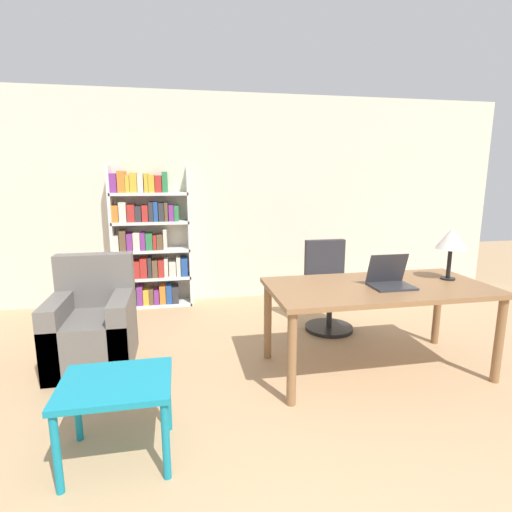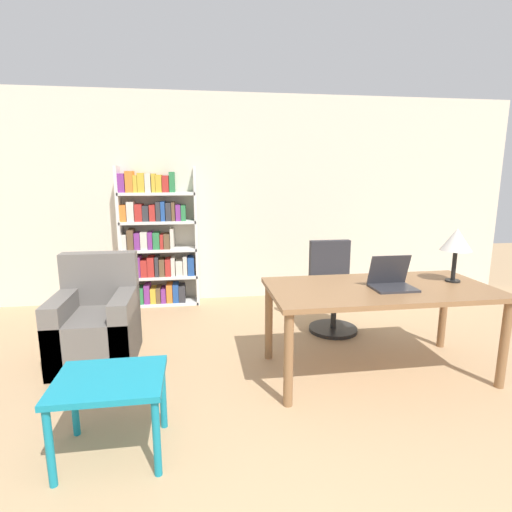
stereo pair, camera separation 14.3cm
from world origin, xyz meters
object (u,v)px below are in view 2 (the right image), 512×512
at_px(laptop, 392,281).
at_px(armchair, 97,326).
at_px(table_lamp, 457,241).
at_px(office_chair, 332,291).
at_px(side_table_blue, 110,390).
at_px(desk, 380,297).
at_px(bookshelf, 155,242).

bearing_deg(laptop, armchair, 165.26).
bearing_deg(table_lamp, office_chair, 128.51).
bearing_deg(side_table_blue, office_chair, 41.58).
distance_m(desk, office_chair, 1.03).
relative_size(desk, table_lamp, 3.99).
bearing_deg(table_lamp, laptop, -169.78).
height_order(office_chair, armchair, office_chair).
height_order(armchair, bookshelf, bookshelf).
bearing_deg(desk, side_table_blue, -159.81).
bearing_deg(office_chair, table_lamp, -51.49).
bearing_deg(table_lamp, side_table_blue, -163.43).
height_order(laptop, table_lamp, table_lamp).
bearing_deg(bookshelf, laptop, -46.71).
bearing_deg(table_lamp, armchair, 170.13).
bearing_deg(office_chair, armchair, -170.41).
relative_size(laptop, armchair, 0.36).
bearing_deg(armchair, table_lamp, -9.87).
xyz_separation_m(desk, laptop, (0.07, -0.05, 0.14)).
relative_size(office_chair, bookshelf, 0.54).
height_order(desk, armchair, armchair).
relative_size(armchair, bookshelf, 0.53).
height_order(desk, table_lamp, table_lamp).
xyz_separation_m(office_chair, side_table_blue, (-1.97, -1.75, -0.00)).
bearing_deg(laptop, office_chair, 96.65).
bearing_deg(office_chair, laptop, -83.35).
relative_size(desk, laptop, 5.46).
height_order(desk, office_chair, office_chair).
height_order(side_table_blue, bookshelf, bookshelf).
bearing_deg(bookshelf, table_lamp, -37.80).
height_order(table_lamp, bookshelf, bookshelf).
xyz_separation_m(desk, bookshelf, (-2.02, 2.17, 0.15)).
height_order(office_chair, bookshelf, bookshelf).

